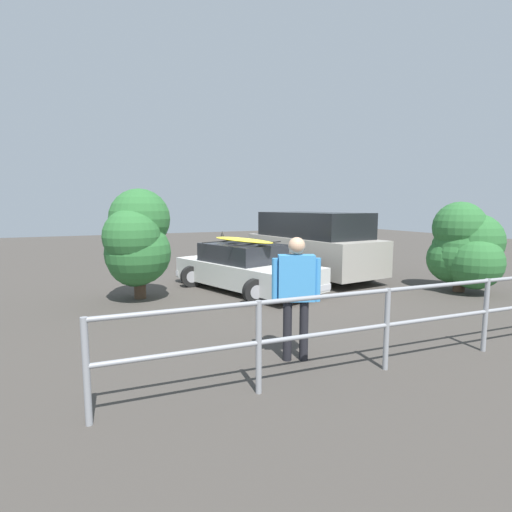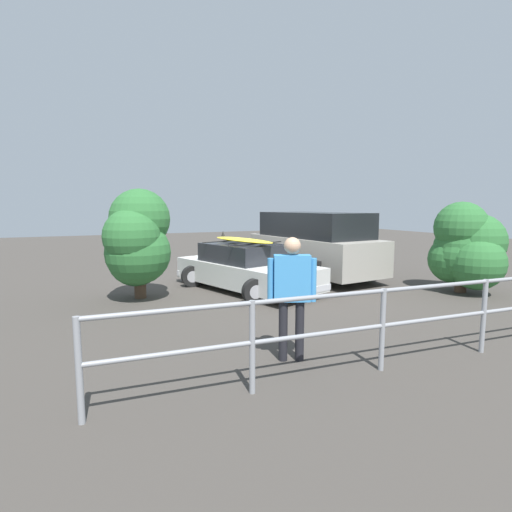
# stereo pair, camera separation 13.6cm
# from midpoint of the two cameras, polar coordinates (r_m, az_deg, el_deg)

# --- Properties ---
(ground_plane) EXTENTS (44.00, 44.00, 0.02)m
(ground_plane) POSITION_cam_midpoint_polar(r_m,az_deg,el_deg) (10.98, -0.54, -4.24)
(ground_plane) COLOR #423D38
(ground_plane) RESTS_ON ground
(sedan_car) EXTENTS (2.95, 4.45, 1.47)m
(sedan_car) POSITION_cam_midpoint_polar(r_m,az_deg,el_deg) (10.34, -1.13, -1.69)
(sedan_car) COLOR silver
(sedan_car) RESTS_ON ground
(suv_car) EXTENTS (2.92, 4.82, 1.97)m
(suv_car) POSITION_cam_midpoint_polar(r_m,az_deg,el_deg) (12.25, 8.51, 1.66)
(suv_car) COLOR #9E998E
(suv_car) RESTS_ON ground
(person_bystander) EXTENTS (0.63, 0.37, 1.74)m
(person_bystander) POSITION_cam_midpoint_polar(r_m,az_deg,el_deg) (5.54, 5.85, -4.49)
(person_bystander) COLOR black
(person_bystander) RESTS_ON ground
(railing_fence) EXTENTS (7.34, 0.43, 1.10)m
(railing_fence) POSITION_cam_midpoint_polar(r_m,az_deg,el_deg) (5.53, 18.35, -8.19)
(railing_fence) COLOR gray
(railing_fence) RESTS_ON ground
(bush_near_left) EXTENTS (1.54, 1.79, 2.55)m
(bush_near_left) POSITION_cam_midpoint_polar(r_m,az_deg,el_deg) (9.47, -16.38, 1.67)
(bush_near_left) COLOR #4C3828
(bush_near_left) RESTS_ON ground
(bush_near_right) EXTENTS (1.68, 1.84, 2.27)m
(bush_near_right) POSITION_cam_midpoint_polar(r_m,az_deg,el_deg) (11.26, 28.15, 0.85)
(bush_near_right) COLOR #4C3828
(bush_near_right) RESTS_ON ground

